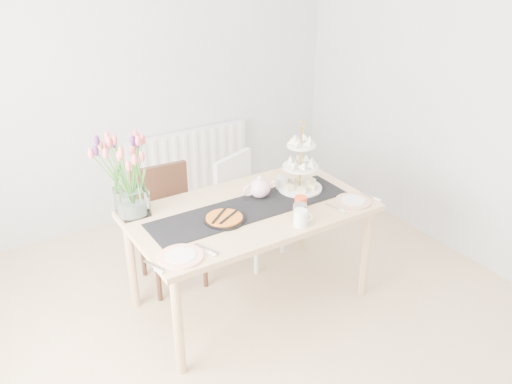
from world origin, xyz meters
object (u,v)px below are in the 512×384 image
teapot (260,188)px  cream_jug (282,183)px  tulip_vase (127,162)px  tart_tin (224,219)px  plate_left (181,256)px  cake_stand (300,173)px  mug_orange (301,203)px  dining_table (250,219)px  plate_right (353,201)px  chair_white (244,200)px  chair_brown (166,217)px  mug_grey (300,212)px  mug_white (301,218)px  radiator (189,161)px

teapot → cream_jug: size_ratio=2.60×
tulip_vase → tart_tin: size_ratio=2.55×
tulip_vase → plate_left: (0.04, -0.64, -0.36)m
cake_stand → mug_orange: cake_stand is taller
dining_table → tulip_vase: 0.89m
mug_orange → plate_right: mug_orange is taller
tulip_vase → mug_orange: tulip_vase is taller
chair_white → cream_jug: 0.54m
teapot → plate_left: 0.88m
tulip_vase → plate_right: (1.33, -0.64, -0.36)m
tulip_vase → plate_left: 0.73m
tulip_vase → teapot: 0.91m
dining_table → plate_right: plate_right is taller
dining_table → chair_brown: bearing=121.4°
mug_grey → mug_white: size_ratio=1.00×
cake_stand → mug_grey: bearing=-126.3°
mug_orange → plate_right: (0.37, -0.10, -0.04)m
chair_white → mug_grey: mug_grey is taller
cream_jug → plate_left: size_ratio=0.35×
cream_jug → plate_right: 0.52m
chair_white → mug_orange: mug_orange is taller
dining_table → mug_orange: bearing=-35.5°
chair_brown → mug_orange: chair_brown is taller
cream_jug → plate_right: bearing=-41.7°
radiator → mug_grey: 1.92m
teapot → plate_right: bearing=-31.3°
radiator → mug_white: bearing=-94.4°
radiator → mug_orange: size_ratio=12.38×
tulip_vase → mug_grey: 1.13m
plate_right → mug_white: bearing=-172.6°
chair_white → plate_right: size_ratio=3.44×
cream_jug → plate_left: (-1.00, -0.43, -0.04)m
cake_stand → plate_right: (0.19, -0.35, -0.13)m
radiator → chair_brown: chair_brown is taller
chair_white → mug_grey: (-0.09, -0.86, 0.31)m
chair_white → mug_orange: (-0.02, -0.76, 0.31)m
cream_jug → mug_grey: mug_grey is taller
teapot → mug_orange: teapot is taller
mug_orange → cake_stand: bearing=11.8°
cream_jug → dining_table: bearing=-145.9°
chair_brown → chair_white: chair_brown is taller
plate_left → chair_brown: bearing=72.4°
cake_stand → mug_white: bearing=-125.8°
tart_tin → mug_grey: size_ratio=2.50×
cream_jug → cake_stand: bearing=-23.0°
mug_white → plate_right: bearing=32.6°
cake_stand → tulip_vase: bearing=166.0°
tulip_vase → cake_stand: 1.20m
mug_white → plate_left: mug_white is taller
chair_white → mug_grey: size_ratio=8.00×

